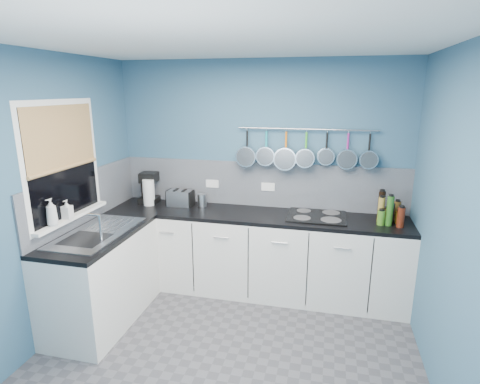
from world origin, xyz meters
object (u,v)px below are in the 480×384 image
at_px(canister, 202,200).
at_px(hob, 317,216).
at_px(toaster, 180,198).
at_px(coffee_maker, 149,188).
at_px(soap_bottle_b, 67,209).
at_px(paper_towel, 149,192).
at_px(soap_bottle_a, 52,212).

distance_m(canister, hob, 1.28).
distance_m(toaster, hob, 1.53).
relative_size(coffee_maker, canister, 2.49).
bearing_deg(coffee_maker, toaster, -10.03).
relative_size(soap_bottle_b, paper_towel, 0.58).
height_order(paper_towel, coffee_maker, coffee_maker).
relative_size(soap_bottle_a, paper_towel, 0.81).
height_order(soap_bottle_b, paper_towel, soap_bottle_b).
relative_size(soap_bottle_b, canister, 1.21).
bearing_deg(hob, soap_bottle_a, -150.62).
distance_m(soap_bottle_a, hob, 2.52).
relative_size(toaster, canister, 1.94).
distance_m(coffee_maker, hob, 1.94).
height_order(paper_towel, canister, paper_towel).
relative_size(toaster, hob, 0.46).
height_order(soap_bottle_a, hob, soap_bottle_a).
xyz_separation_m(paper_towel, toaster, (0.36, 0.06, -0.06)).
distance_m(paper_towel, toaster, 0.37).
bearing_deg(coffee_maker, canister, -5.71).
height_order(paper_towel, toaster, paper_towel).
distance_m(paper_towel, canister, 0.62).
relative_size(paper_towel, canister, 2.07).
relative_size(paper_towel, coffee_maker, 0.83).
xyz_separation_m(soap_bottle_b, toaster, (0.66, 1.07, -0.15)).
distance_m(soap_bottle_a, canister, 1.59).
bearing_deg(soap_bottle_b, soap_bottle_a, -90.00).
height_order(coffee_maker, hob, coffee_maker).
bearing_deg(coffee_maker, paper_towel, -69.66).
bearing_deg(toaster, soap_bottle_b, -121.77).
bearing_deg(soap_bottle_b, toaster, 58.49).
xyz_separation_m(paper_towel, canister, (0.61, 0.09, -0.08)).
xyz_separation_m(soap_bottle_a, canister, (0.90, 1.30, -0.20)).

